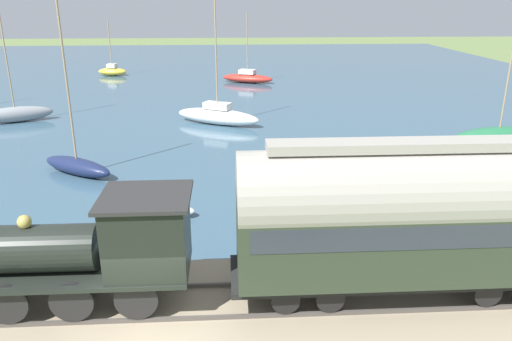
{
  "coord_description": "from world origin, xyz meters",
  "views": [
    {
      "loc": [
        -10.65,
        -2.13,
        8.51
      ],
      "look_at": [
        8.02,
        -3.24,
        1.95
      ],
      "focal_mm": 35.0,
      "sensor_mm": 36.0,
      "label": 1
    }
  ],
  "objects": [
    {
      "name": "sailboat_gray",
      "position": [
        24.97,
        12.85,
        0.63
      ],
      "size": [
        3.02,
        5.03,
        9.4
      ],
      "rotation": [
        0.0,
        0.0,
        0.42
      ],
      "color": "gray",
      "rests_on": "harbor_water"
    },
    {
      "name": "sailboat_yellow",
      "position": [
        46.87,
        10.66,
        0.53
      ],
      "size": [
        2.05,
        3.48,
        6.22
      ],
      "rotation": [
        0.0,
        0.0,
        -0.18
      ],
      "color": "gold",
      "rests_on": "harbor_water"
    },
    {
      "name": "sailboat_navy",
      "position": [
        13.5,
        5.42,
        0.51
      ],
      "size": [
        3.38,
        4.31,
        8.63
      ],
      "rotation": [
        0.0,
        0.0,
        -0.59
      ],
      "color": "#192347",
      "rests_on": "harbor_water"
    },
    {
      "name": "rowboat_off_pier",
      "position": [
        9.01,
        -6.13,
        0.27
      ],
      "size": [
        1.18,
        2.36,
        0.53
      ],
      "rotation": [
        0.0,
        0.0,
        -0.06
      ],
      "color": "#B7B2A3",
      "rests_on": "harbor_water"
    },
    {
      "name": "harbor_water",
      "position": [
        43.85,
        0.0,
        0.0
      ],
      "size": [
        80.0,
        80.0,
        0.01
      ],
      "color": "#38566B",
      "rests_on": "ground"
    },
    {
      "name": "sailboat_green",
      "position": [
        17.04,
        -18.22,
        0.62
      ],
      "size": [
        2.24,
        5.74,
        6.55
      ],
      "rotation": [
        0.0,
        0.0,
        0.1
      ],
      "color": "#236B42",
      "rests_on": "harbor_water"
    },
    {
      "name": "passenger_coach",
      "position": [
        1.16,
        -6.85,
        3.06
      ],
      "size": [
        2.39,
        9.4,
        4.43
      ],
      "color": "black",
      "rests_on": "rail_embankment"
    },
    {
      "name": "rail_embankment",
      "position": [
        1.16,
        0.0,
        0.27
      ],
      "size": [
        4.78,
        56.0,
        0.65
      ],
      "color": "gray",
      "rests_on": "ground"
    },
    {
      "name": "sailboat_red",
      "position": [
        41.16,
        -4.32,
        0.53
      ],
      "size": [
        3.76,
        5.69,
        6.93
      ],
      "rotation": [
        0.0,
        0.0,
        -0.41
      ],
      "color": "#B72D23",
      "rests_on": "harbor_water"
    },
    {
      "name": "steam_locomotive",
      "position": [
        1.16,
        1.39,
        2.41
      ],
      "size": [
        2.15,
        6.45,
        3.52
      ],
      "color": "black",
      "rests_on": "rail_embankment"
    },
    {
      "name": "sailboat_white",
      "position": [
        23.53,
        -1.48,
        0.64
      ],
      "size": [
        4.2,
        6.24,
        9.28
      ],
      "rotation": [
        0.0,
        0.0,
        -0.48
      ],
      "color": "white",
      "rests_on": "harbor_water"
    },
    {
      "name": "rowboat_far_out",
      "position": [
        8.15,
        0.68,
        0.27
      ],
      "size": [
        1.35,
        3.01,
        0.53
      ],
      "rotation": [
        0.0,
        0.0,
        -0.15
      ],
      "color": "silver",
      "rests_on": "harbor_water"
    }
  ]
}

